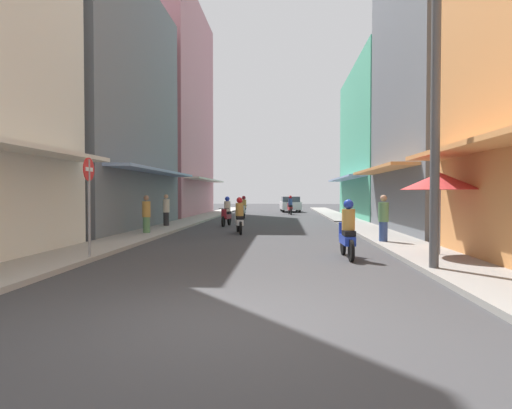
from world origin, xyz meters
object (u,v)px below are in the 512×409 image
Objects in this scene: vendor_umbrella at (440,181)px; street_sign_no_entry at (89,194)px; motorbike_blue at (347,232)px; parked_car at (290,204)px; pedestrian_foreground at (146,215)px; utility_pole at (436,101)px; motorbike_red at (290,206)px; pedestrian_crossing at (383,220)px; pedestrian_midway at (166,211)px; motorbike_white at (239,217)px; motorbike_silver at (244,209)px; motorbike_maroon at (227,213)px.

street_sign_no_entry is (-9.08, -0.96, -0.34)m from vendor_umbrella.
parked_car is at bearing 92.17° from motorbike_blue.
pedestrian_foreground is 0.23× the size of utility_pole.
motorbike_blue is at bearing -37.80° from pedestrian_foreground.
motorbike_red is at bearing 92.86° from motorbike_blue.
parked_car is 1.85× the size of vendor_umbrella.
pedestrian_midway is at bearing 145.17° from pedestrian_crossing.
motorbike_red is 0.25× the size of utility_pole.
pedestrian_crossing is at bearing -82.15° from motorbike_red.
parked_car is (2.52, 22.13, 0.04)m from motorbike_white.
vendor_umbrella is (9.76, -5.63, 1.22)m from pedestrian_foreground.
pedestrian_foreground is 0.98× the size of pedestrian_midway.
motorbike_silver is 1.09× the size of pedestrian_foreground.
parked_car is 20.45m from pedestrian_midway.
parked_car is (0.10, 5.06, 0.04)m from motorbike_red.
vendor_umbrella is at bearing -83.06° from parked_car.
motorbike_blue is 18.00m from motorbike_silver.
motorbike_maroon is 14.87m from utility_pole.
motorbike_red is 13.31m from motorbike_maroon.
pedestrian_midway is at bearing 93.99° from pedestrian_foreground.
motorbike_red is 1.01× the size of motorbike_white.
motorbike_red and motorbike_maroon have the same top height.
street_sign_no_entry reaches higher than pedestrian_midway.
pedestrian_foreground is (-2.90, -11.75, 0.13)m from motorbike_silver.
pedestrian_midway is at bearing -152.25° from motorbike_maroon.
utility_pole reaches higher than motorbike_blue.
parked_car is 30.42m from street_sign_no_entry.
pedestrian_crossing is at bearing -35.03° from motorbike_white.
motorbike_white is 0.42× the size of parked_car.
vendor_umbrella reaches higher than motorbike_white.
motorbike_white is 9.20m from vendor_umbrella.
motorbike_white is at bearing 117.85° from motorbike_blue.
pedestrian_foreground is at bearing 95.91° from street_sign_no_entry.
motorbike_silver is 8.45m from pedestrian_midway.
motorbike_maroon is 0.79× the size of vendor_umbrella.
motorbike_maroon and motorbike_white have the same top height.
pedestrian_foreground is at bearing 142.20° from motorbike_blue.
motorbike_blue is at bearing -66.82° from motorbike_maroon.
pedestrian_foreground is 6.68m from street_sign_no_entry.
motorbike_silver is at bearing 104.28° from motorbike_blue.
motorbike_blue and motorbike_white have the same top height.
motorbike_blue is at bearing -117.89° from pedestrian_crossing.
street_sign_no_entry is at bearing -98.99° from motorbike_maroon.
pedestrian_crossing reaches higher than motorbike_blue.
street_sign_no_entry is at bearing -173.95° from vendor_umbrella.
vendor_umbrella reaches higher than motorbike_maroon.
pedestrian_foreground is at bearing -86.01° from pedestrian_midway.
motorbike_silver is (-3.24, -6.50, 0.00)m from motorbike_red.
motorbike_blue is 2.77m from vendor_umbrella.
motorbike_silver is 15.54m from pedestrian_crossing.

